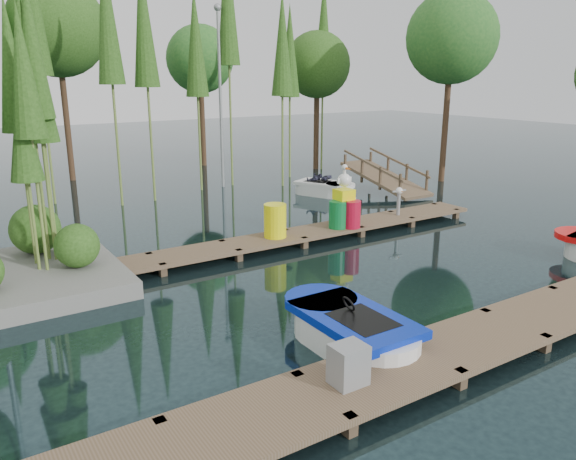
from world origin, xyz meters
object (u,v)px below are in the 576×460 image
utility_cabinet (349,365)px  drum_cluster (345,208)px  boat_blue (351,332)px  yellow_barrel (275,221)px

utility_cabinet → drum_cluster: drum_cluster is taller
boat_blue → utility_cabinet: (-1.13, -1.31, 0.31)m
boat_blue → yellow_barrel: size_ratio=3.25×
utility_cabinet → yellow_barrel: 7.64m
boat_blue → utility_cabinet: boat_blue is taller
boat_blue → yellow_barrel: bearing=71.3°
boat_blue → utility_cabinet: 1.75m
utility_cabinet → yellow_barrel: bearing=66.4°
boat_blue → drum_cluster: size_ratio=1.64×
utility_cabinet → drum_cluster: size_ratio=0.33×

